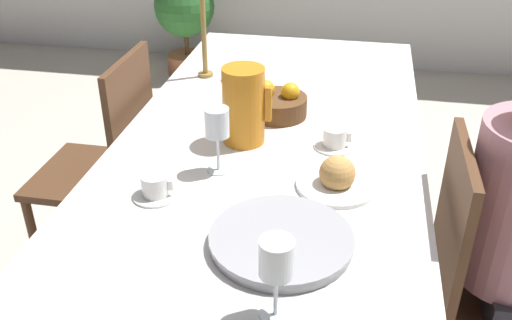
% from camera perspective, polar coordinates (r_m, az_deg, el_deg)
% --- Properties ---
extents(ground_plane, '(20.00, 20.00, 0.00)m').
position_cam_1_polar(ground_plane, '(2.32, 1.41, -14.00)').
color(ground_plane, beige).
extents(dining_table, '(0.96, 1.96, 0.76)m').
position_cam_1_polar(dining_table, '(1.92, 1.65, 0.59)').
color(dining_table, silver).
rests_on(dining_table, ground_plane).
extents(chair_person_side, '(0.42, 0.42, 0.93)m').
position_cam_1_polar(chair_person_side, '(1.76, 21.87, -12.14)').
color(chair_person_side, '#51331E').
rests_on(chair_person_side, ground_plane).
extents(chair_opposite, '(0.42, 0.42, 0.93)m').
position_cam_1_polar(chair_opposite, '(2.28, -14.61, -0.44)').
color(chair_opposite, '#51331E').
rests_on(chair_opposite, ground_plane).
extents(red_pitcher, '(0.16, 0.13, 0.24)m').
position_cam_1_polar(red_pitcher, '(1.75, -1.24, 5.48)').
color(red_pitcher, orange).
rests_on(red_pitcher, dining_table).
extents(wine_glass_water, '(0.07, 0.07, 0.20)m').
position_cam_1_polar(wine_glass_water, '(1.58, -3.92, 3.47)').
color(wine_glass_water, white).
rests_on(wine_glass_water, dining_table).
extents(wine_glass_juice, '(0.07, 0.07, 0.19)m').
position_cam_1_polar(wine_glass_juice, '(1.10, 2.06, -10.23)').
color(wine_glass_juice, white).
rests_on(wine_glass_juice, dining_table).
extents(teacup_near_person, '(0.13, 0.13, 0.07)m').
position_cam_1_polar(teacup_near_person, '(1.54, -10.04, -2.68)').
color(teacup_near_person, white).
rests_on(teacup_near_person, dining_table).
extents(teacup_across, '(0.13, 0.13, 0.07)m').
position_cam_1_polar(teacup_across, '(1.77, 7.88, 2.09)').
color(teacup_across, white).
rests_on(teacup_across, dining_table).
extents(serving_tray, '(0.34, 0.34, 0.03)m').
position_cam_1_polar(serving_tray, '(1.35, 2.55, -8.01)').
color(serving_tray, '#9E9EA3').
rests_on(serving_tray, dining_table).
extents(bread_plate, '(0.22, 0.22, 0.10)m').
position_cam_1_polar(bread_plate, '(1.57, 8.09, -1.77)').
color(bread_plate, white).
rests_on(bread_plate, dining_table).
extents(fruit_bowl, '(0.20, 0.20, 0.12)m').
position_cam_1_polar(fruit_bowl, '(1.96, 2.14, 5.66)').
color(fruit_bowl, brown).
rests_on(fruit_bowl, dining_table).
extents(candlestick_tall, '(0.06, 0.06, 0.38)m').
position_cam_1_polar(candlestick_tall, '(2.27, -5.22, 11.95)').
color(candlestick_tall, olive).
rests_on(candlestick_tall, dining_table).
extents(potted_plant, '(0.44, 0.44, 0.74)m').
position_cam_1_polar(potted_plant, '(4.33, -7.13, 14.18)').
color(potted_plant, '#A8603D').
rests_on(potted_plant, ground_plane).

